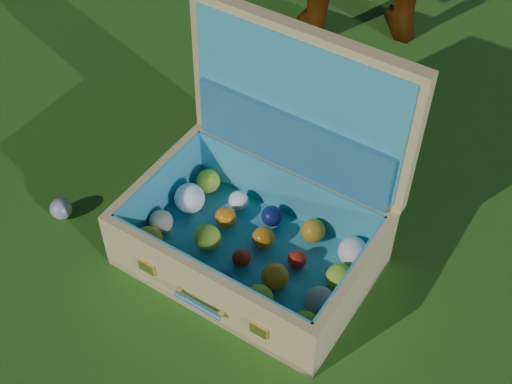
# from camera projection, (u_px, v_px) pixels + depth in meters

# --- Properties ---
(ground) EXTENTS (60.00, 60.00, 0.00)m
(ground) POSITION_uv_depth(u_px,v_px,m) (218.00, 228.00, 1.91)
(ground) COLOR #215114
(ground) RESTS_ON ground
(stray_ball) EXTENTS (0.06, 0.06, 0.06)m
(stray_ball) POSITION_uv_depth(u_px,v_px,m) (61.00, 209.00, 1.91)
(stray_ball) COLOR teal
(stray_ball) RESTS_ON ground
(suitcase) EXTENTS (0.72, 0.63, 0.58)m
(suitcase) POSITION_uv_depth(u_px,v_px,m) (266.00, 202.00, 1.75)
(suitcase) COLOR #D7B974
(suitcase) RESTS_ON ground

